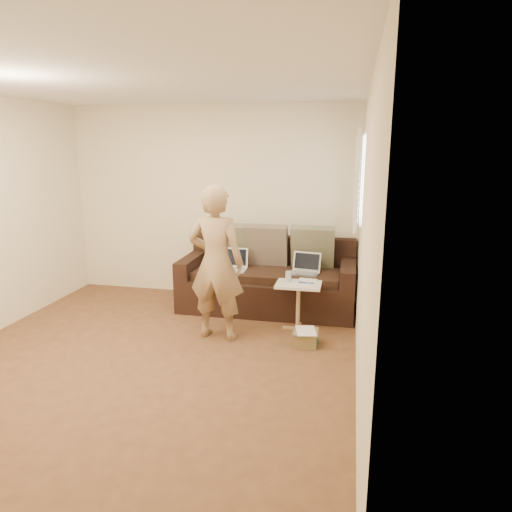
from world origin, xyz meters
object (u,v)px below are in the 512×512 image
sofa (267,276)px  striped_box (306,338)px  laptop_silver (304,274)px  drinking_glass (288,276)px  laptop_white (231,270)px  side_table (298,307)px  person (216,263)px

sofa → striped_box: size_ratio=8.51×
laptop_silver → drinking_glass: 0.49m
laptop_silver → laptop_white: bearing=-170.8°
striped_box → side_table: bearing=108.2°
laptop_white → person: 0.96m
person → laptop_white: bearing=-81.0°
laptop_white → person: bearing=-87.0°
laptop_silver → person: (-0.85, -0.91, 0.32)m
person → side_table: person is taller
laptop_silver → striped_box: 1.03m
person → drinking_glass: bearing=-144.2°
sofa → drinking_glass: (0.35, -0.59, 0.19)m
person → striped_box: 1.24m
striped_box → laptop_silver: bearing=97.9°
sofa → striped_box: 1.26m
sofa → person: (-0.37, -1.03, 0.42)m
sofa → laptop_silver: (0.48, -0.13, 0.10)m
laptop_silver → side_table: size_ratio=0.64×
person → drinking_glass: (0.72, 0.44, -0.23)m
person → striped_box: person is taller
person → side_table: 1.09m
sofa → person: person is taller
sofa → drinking_glass: size_ratio=18.33×
sofa → laptop_silver: 0.51m
laptop_white → side_table: bearing=-30.9°
sofa → laptop_white: size_ratio=5.96×
laptop_silver → person: bearing=-124.2°
laptop_white → person: person is taller
drinking_glass → striped_box: (0.26, -0.46, -0.53)m
laptop_white → laptop_silver: bearing=-1.5°
sofa → laptop_white: sofa is taller
sofa → laptop_silver: bearing=-14.7°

